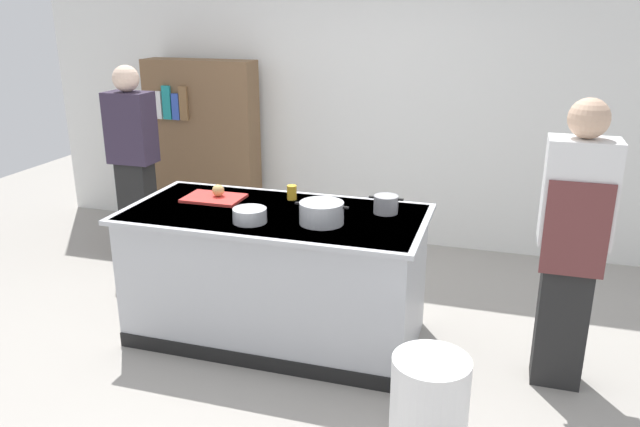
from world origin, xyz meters
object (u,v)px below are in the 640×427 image
at_px(mixing_bowl, 250,215).
at_px(person_chef, 572,241).
at_px(onion, 218,190).
at_px(trash_bin, 429,405).
at_px(sauce_pan, 386,204).
at_px(stock_pot, 322,213).
at_px(juice_cup, 292,192).
at_px(bookshelf, 203,148).
at_px(person_guest, 134,161).

relative_size(mixing_bowl, person_chef, 0.12).
xyz_separation_m(onion, person_chef, (2.29, -0.19, -0.05)).
relative_size(trash_bin, person_chef, 0.31).
bearing_deg(sauce_pan, mixing_bowl, -150.98).
bearing_deg(trash_bin, stock_pot, 136.33).
relative_size(onion, juice_cup, 0.84).
xyz_separation_m(sauce_pan, juice_cup, (-0.68, 0.10, -0.01)).
height_order(stock_pot, trash_bin, stock_pot).
bearing_deg(onion, juice_cup, 15.87).
height_order(mixing_bowl, juice_cup, juice_cup).
height_order(mixing_bowl, bookshelf, bookshelf).
bearing_deg(juice_cup, trash_bin, -46.00).
xyz_separation_m(onion, person_guest, (-1.17, 0.76, -0.05)).
bearing_deg(sauce_pan, onion, -178.19).
xyz_separation_m(stock_pot, person_guest, (-2.00, 1.04, -0.06)).
bearing_deg(person_chef, bookshelf, 47.21).
distance_m(sauce_pan, bookshelf, 2.67).
height_order(onion, bookshelf, bookshelf).
bearing_deg(stock_pot, sauce_pan, 42.98).
distance_m(stock_pot, juice_cup, 0.54).
xyz_separation_m(stock_pot, mixing_bowl, (-0.43, -0.11, -0.02)).
distance_m(juice_cup, person_guest, 1.77).
relative_size(stock_pot, trash_bin, 0.65).
relative_size(person_chef, person_guest, 1.00).
bearing_deg(person_chef, mixing_bowl, 82.70).
height_order(sauce_pan, mixing_bowl, sauce_pan).
bearing_deg(stock_pot, person_guest, 152.58).
relative_size(onion, trash_bin, 0.16).
bearing_deg(bookshelf, person_chef, -29.34).
relative_size(onion, person_guest, 0.05).
xyz_separation_m(sauce_pan, person_chef, (1.12, -0.22, -0.04)).
bearing_deg(trash_bin, person_chef, 52.36).
distance_m(juice_cup, person_chef, 1.83).
height_order(stock_pot, bookshelf, bookshelf).
bearing_deg(onion, trash_bin, -32.52).
relative_size(person_guest, bookshelf, 1.01).
height_order(stock_pot, person_chef, person_chef).
distance_m(trash_bin, bookshelf, 3.78).
height_order(juice_cup, person_guest, person_guest).
bearing_deg(stock_pot, mixing_bowl, -165.51).
relative_size(stock_pot, juice_cup, 3.41).
relative_size(stock_pot, person_chef, 0.20).
distance_m(juice_cup, bookshelf, 2.09).
height_order(person_guest, bookshelf, person_guest).
bearing_deg(person_chef, person_guest, 61.24).
height_order(onion, mixing_bowl, onion).
xyz_separation_m(stock_pot, person_chef, (1.46, 0.09, -0.05)).
bearing_deg(mixing_bowl, bookshelf, 123.88).
bearing_deg(person_guest, person_chef, 74.07).
relative_size(onion, sauce_pan, 0.37).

